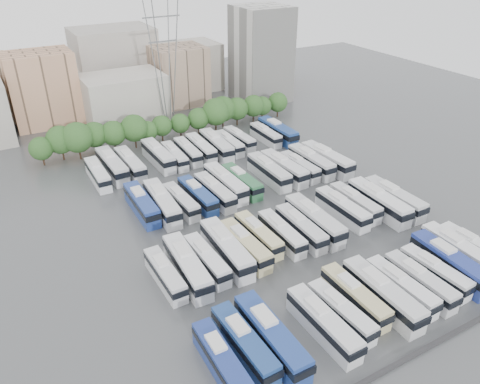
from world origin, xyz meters
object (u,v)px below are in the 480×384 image
bus_r0_s13 (473,247)px  bus_r1_s10 (342,208)px  bus_r2_s4 (198,195)px  bus_r3_s2 (130,164)px  bus_r0_s9 (420,281)px  bus_r1_s7 (301,228)px  bus_r2_s5 (215,192)px  bus_r2_s7 (242,181)px  electricity_pylon (164,52)px  bus_r3_s13 (278,131)px  bus_r0_s0 (222,361)px  bus_r1_s12 (379,202)px  bus_r3_s0 (98,174)px  bus_r1_s2 (207,260)px  bus_r2_s2 (162,203)px  bus_r2_s10 (284,168)px  bus_r1_s5 (258,235)px  bus_r1_s8 (314,220)px  bus_r1_s1 (187,266)px  bus_r1_s4 (245,245)px  bus_r1_s13 (394,198)px  bus_r3_s1 (112,165)px  bus_r3_s6 (188,151)px  bus_r2_s9 (269,171)px  bus_r3_s7 (201,148)px  bus_r2_s3 (181,201)px  bus_r0_s2 (271,336)px  bus_r2_s12 (311,161)px  bus_r0_s7 (382,294)px  bus_r0_s1 (244,344)px  bus_r0_s4 (323,323)px  bus_r1_s0 (165,274)px  bus_r2_s13 (327,159)px  bus_r0_s6 (355,296)px  bus_r2_s6 (225,183)px  bus_r1_s11 (355,202)px  bus_r0_s12 (458,251)px  bus_r1_s6 (282,233)px  bus_r3_s10 (239,139)px  bus_r3_s9 (229,143)px  bus_r3_s5 (175,156)px  bus_r3_s12 (266,135)px  bus_r3_s8 (216,145)px

bus_r0_s13 → bus_r1_s10: 20.75m
bus_r2_s4 → bus_r3_s2: (-6.55, 18.48, 0.15)m
bus_r0_s9 → bus_r3_s2: 59.43m
bus_r1_s7 → bus_r2_s4: size_ratio=0.99×
bus_r2_s5 → bus_r2_s7: (6.35, 1.22, -0.03)m
electricity_pylon → bus_r3_s13: (19.29, -20.48, -16.59)m
electricity_pylon → bus_r0_s0: bearing=-107.7°
bus_r1_s12 → bus_r3_s2: 49.22m
bus_r3_s0 → bus_r1_s2: bearing=-79.2°
bus_r0_s9 → bus_r2_s2: bus_r2_s2 is taller
bus_r2_s4 → bus_r2_s10: (19.59, 1.35, 0.21)m
electricity_pylon → bus_r1_s5: bearing=-97.4°
bus_r1_s8 → bus_r3_s13: bearing=66.0°
bus_r0_s0 → bus_r1_s1: size_ratio=0.85×
bus_r1_s4 → bus_r1_s13: 30.11m
bus_r3_s1 → bus_r3_s6: 16.46m
bus_r2_s9 → bus_r3_s7: 18.50m
bus_r1_s8 → bus_r2_s3: (-16.36, 17.02, -0.38)m
bus_r0_s2 → bus_r2_s12: (33.12, 36.19, -0.05)m
bus_r0_s7 → bus_r1_s2: bus_r0_s7 is taller
bus_r1_s12 → bus_r2_s3: bearing=150.6°
bus_r2_s2 → bus_r3_s1: 19.36m
bus_r0_s1 → bus_r2_s2: 34.76m
bus_r0_s4 → bus_r2_s2: bearing=99.8°
bus_r0_s9 → bus_r1_s5: bearing=122.9°
bus_r2_s3 → bus_r1_s4: bearing=-82.7°
bus_r1_s4 → bus_r1_s12: 26.69m
bus_r2_s10 → bus_r1_s0: bearing=-152.1°
bus_r0_s13 → bus_r2_s13: size_ratio=0.80×
bus_r0_s6 → electricity_pylon: bearing=87.6°
bus_r2_s6 → bus_r3_s7: (3.12, 17.40, -0.16)m
bus_r1_s10 → bus_r2_s7: 19.99m
bus_r1_s11 → bus_r1_s12: (3.38, -2.28, 0.32)m
bus_r3_s13 → bus_r0_s12: bearing=-93.4°
bus_r3_s2 → bus_r0_s12: bearing=-59.4°
bus_r0_s0 → bus_r2_s7: bus_r2_s7 is taller
bus_r1_s7 → bus_r1_s8: size_ratio=0.87×
bus_r1_s6 → bus_r3_s10: bus_r1_s6 is taller
bus_r3_s1 → bus_r3_s9: bus_r3_s1 is taller
bus_r2_s4 → bus_r3_s1: bearing=115.1°
bus_r0_s9 → bus_r1_s8: (-3.31, 19.12, 0.31)m
bus_r0_s7 → bus_r2_s2: (-16.40, 36.29, 0.02)m
bus_r1_s6 → bus_r3_s7: (3.10, 36.28, 0.12)m
bus_r2_s2 → bus_r1_s4: bearing=-67.5°
bus_r0_s12 → bus_r1_s1: 39.98m
bus_r2_s5 → bus_r3_s5: (-0.25, 18.53, -0.14)m
bus_r3_s7 → bus_r2_s4: bearing=-115.4°
electricity_pylon → bus_r3_s12: (16.14, -20.11, -16.97)m
bus_r0_s0 → bus_r1_s8: size_ratio=0.84×
bus_r0_s0 → bus_r3_s8: 59.57m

